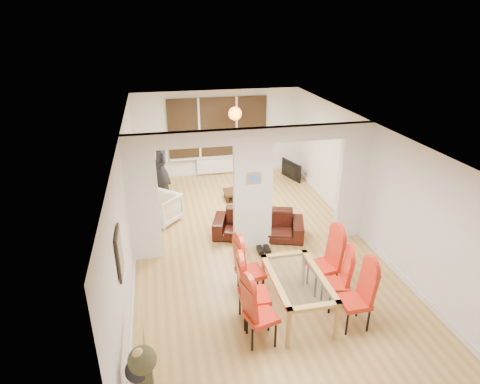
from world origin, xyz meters
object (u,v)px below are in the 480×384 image
object	(u,v)px
bottle	(251,183)
bowl	(241,189)
dining_table	(297,295)
dining_chair_ra	(355,297)
dining_chair_rb	(336,281)
sofa	(258,224)
dining_chair_rc	(323,262)
dining_chair_lb	(254,291)
dining_chair_lc	(251,268)
dining_chair_la	(261,312)
armchair	(161,209)
coffee_table	(244,194)
person	(161,170)
television	(289,171)

from	to	relation	value
bottle	bowl	bearing A→B (deg)	-166.59
dining_table	dining_chair_ra	size ratio (longest dim) A/B	1.39
dining_chair_rb	sofa	xyz separation A→B (m)	(-0.68, 2.59, -0.22)
dining_chair_rc	dining_chair_rb	bearing A→B (deg)	-92.52
dining_table	sofa	world-z (taller)	dining_table
dining_chair_lb	dining_chair_ra	world-z (taller)	dining_chair_lb
bowl	dining_chair_lc	bearing A→B (deg)	-99.76
dining_table	dining_chair_lb	bearing A→B (deg)	-176.40
dining_chair_lb	dining_chair_rc	distance (m)	1.49
dining_chair_ra	bowl	xyz separation A→B (m)	(-0.70, 5.19, -0.27)
sofa	bottle	xyz separation A→B (m)	(0.34, 2.16, 0.10)
dining_chair_la	dining_chair_ra	world-z (taller)	dining_chair_ra
armchair	bowl	bearing A→B (deg)	65.45
bottle	dining_chair_lb	bearing A→B (deg)	-102.80
armchair	dining_chair_rb	bearing A→B (deg)	-11.48
dining_chair_la	coffee_table	distance (m)	5.27
dining_chair_ra	sofa	xyz separation A→B (m)	(-0.75, 3.10, -0.26)
dining_chair_lb	sofa	bearing A→B (deg)	76.53
person	dining_chair_lb	bearing A→B (deg)	-4.53
dining_chair_la	person	bearing A→B (deg)	88.28
dining_table	dining_chair_rb	size ratio (longest dim) A/B	1.49
dining_chair_ra	dining_table	bearing A→B (deg)	147.45
sofa	bottle	distance (m)	2.19
dining_chair_rb	person	world-z (taller)	person
dining_chair_lc	dining_chair_rb	distance (m)	1.46
person	dining_table	bearing A→B (deg)	3.18
dining_chair_lc	dining_chair_rc	world-z (taller)	dining_chair_rc
person	bowl	world-z (taller)	person
television	bottle	distance (m)	1.76
dining_chair_la	dining_chair_rb	size ratio (longest dim) A/B	1.06
dining_chair_la	sofa	world-z (taller)	dining_chair_la
dining_chair_lb	bottle	bearing A→B (deg)	79.61
dining_chair_rb	bottle	world-z (taller)	dining_chair_rb
television	dining_chair_lc	bearing A→B (deg)	138.18
dining_chair_ra	bowl	bearing A→B (deg)	96.65
coffee_table	bowl	world-z (taller)	bowl
dining_chair_ra	coffee_table	bearing A→B (deg)	95.76
bowl	television	bearing A→B (deg)	32.23
person	dining_chair_rb	bearing A→B (deg)	9.94
dining_chair_ra	television	bearing A→B (deg)	79.67
dining_chair_la	bowl	xyz separation A→B (m)	(0.81, 5.20, -0.27)
bowl	dining_chair_lb	bearing A→B (deg)	-99.57
dining_chair_lc	person	world-z (taller)	person
dining_chair_lb	armchair	xyz separation A→B (m)	(-1.35, 3.82, -0.23)
dining_chair_lc	coffee_table	distance (m)	4.17
dining_chair_la	bowl	size ratio (longest dim) A/B	5.08
dining_chair_lb	dining_chair_rb	size ratio (longest dim) A/B	1.15
person	dining_chair_la	bearing A→B (deg)	-5.66
dining_table	coffee_table	bearing A→B (deg)	88.10
coffee_table	bowl	bearing A→B (deg)	159.60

